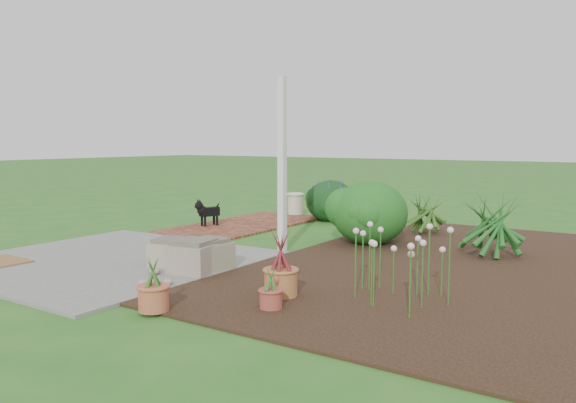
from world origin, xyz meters
The scene contains 19 objects.
ground centered at (0.00, 0.00, 0.00)m, with size 80.00×80.00×0.00m, color #26611E.
concrete_patio centered at (-1.25, -1.75, 0.02)m, with size 3.50×3.50×0.04m, color slate.
brick_path centered at (-1.70, 1.75, 0.02)m, with size 1.60×3.50×0.04m, color brown.
garden_bed centered at (2.50, 0.50, 0.01)m, with size 4.00×7.00×0.03m, color black.
veranda_post centered at (0.30, 0.10, 1.25)m, with size 0.10×0.10×2.50m, color white.
stone_trough_near centered at (0.22, -1.65, 0.21)m, with size 0.50×0.50×0.34m, color gray.
stone_trough_mid centered at (-0.29, -1.53, 0.19)m, with size 0.44×0.44×0.29m, color gray.
stone_trough_far centered at (0.25, -1.44, 0.20)m, with size 0.48×0.48×0.32m, color #787559.
coir_doormat centered at (-2.24, -2.62, 0.05)m, with size 0.72×0.46×0.02m, color brown.
black_dog centered at (-2.10, 1.18, 0.32)m, with size 0.27×0.53×0.46m.
cream_ceramic_urn centered at (-1.66, 3.48, 0.26)m, with size 0.33×0.33×0.43m, color beige.
evergreen_shrub centered at (1.11, 1.30, 0.52)m, with size 1.16×1.16×0.99m, color #12390F.
agapanthus_clump_back centered at (2.90, 1.37, 0.53)m, with size 1.12×1.12×1.01m, color #0F3C13, non-canonical shape.
agapanthus_clump_front centered at (1.54, 2.63, 0.44)m, with size 0.92×0.92×0.82m, color #1A410C, non-canonical shape.
pink_flower_patch centered at (2.66, -1.51, 0.40)m, with size 1.14×1.14×0.73m, color #113D0F, non-canonical shape.
terracotta_pot_bronze centered at (1.65, -1.90, 0.17)m, with size 0.34×0.34×0.28m, color #A46437.
terracotta_pot_small_left centered at (1.81, -2.31, 0.12)m, with size 0.22×0.22×0.18m, color brown.
terracotta_pot_small_right centered at (0.95, -2.98, 0.15)m, with size 0.28×0.28×0.24m, color #B0573B.
purple_flowering_bush centered at (-0.68, 3.27, 0.42)m, with size 0.99×0.99×0.84m, color black.
Camera 1 is at (4.80, -6.51, 1.60)m, focal length 35.00 mm.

